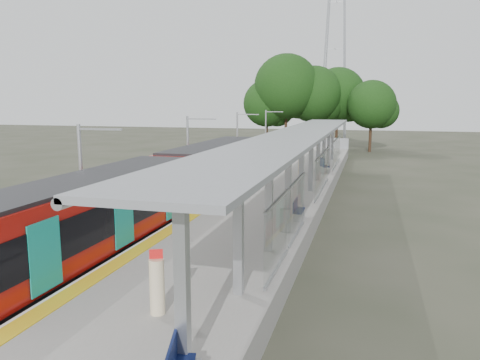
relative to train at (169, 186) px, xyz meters
name	(u,v)px	position (x,y,z in m)	size (l,w,h in m)	color
ground	(142,353)	(4.50, -11.89, -2.05)	(200.00, 200.00, 0.00)	#474438
trackbed	(219,193)	(0.00, 8.11, -1.93)	(3.00, 70.00, 0.24)	#59544C
platform	(283,191)	(4.50, 8.11, -1.55)	(6.00, 50.00, 1.00)	gray
tactile_strip	(246,182)	(1.95, 8.11, -1.04)	(0.60, 50.00, 0.02)	gold
end_fence	(322,143)	(4.50, 33.06, -0.45)	(6.00, 0.10, 1.20)	#9EA0A5
train	(169,186)	(0.00, 0.00, 0.00)	(2.74, 27.60, 3.62)	black
canopy	(300,140)	(6.11, 4.29, 2.15)	(3.27, 38.00, 3.66)	#9EA0A5
pylon	(336,25)	(3.50, 61.11, 16.95)	(8.00, 4.00, 38.00)	#9EA0A5
tree_cluster	(311,94)	(2.14, 40.68, 5.24)	(19.56, 12.15, 12.49)	#382316
catenary_masts	(189,153)	(-1.72, 7.11, 0.86)	(2.08, 48.16, 5.40)	#9EA0A5
bench_mid	(297,209)	(6.80, -1.02, -0.57)	(0.43, 1.34, 0.91)	#0E1948
bench_far	(322,164)	(6.42, 14.05, -0.47)	(1.09, 1.69, 1.11)	#0E1948
info_pillar_near	(157,286)	(4.87, -11.65, -0.32)	(0.38, 0.38, 1.69)	beige
info_pillar_far	(301,165)	(4.99, 12.42, -0.34)	(0.37, 0.37, 1.63)	beige
litter_bin	(285,220)	(6.63, -3.22, -0.56)	(0.48, 0.48, 0.98)	#9EA0A5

